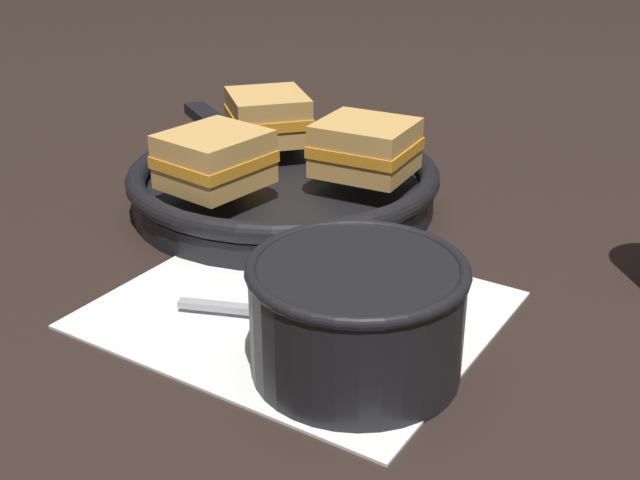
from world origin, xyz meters
name	(u,v)px	position (x,y,z in m)	size (l,w,h in m)	color
ground_plane	(299,295)	(0.00, 0.00, 0.00)	(4.00, 4.00, 0.00)	black
napkin	(298,308)	(0.01, -0.02, 0.00)	(0.27, 0.24, 0.00)	white
soup_bowl	(357,311)	(0.09, -0.06, 0.04)	(0.13, 0.13, 0.08)	black
spoon	(357,322)	(0.06, -0.02, 0.01)	(0.17, 0.09, 0.01)	#9E9EA3
skillet	(283,184)	(-0.11, 0.13, 0.02)	(0.38, 0.28, 0.04)	black
sandwich_near_left	(214,159)	(-0.13, 0.05, 0.06)	(0.08, 0.09, 0.05)	tan
sandwich_near_right	(365,148)	(-0.04, 0.15, 0.06)	(0.09, 0.08, 0.05)	tan
sandwich_far_left	(268,117)	(-0.17, 0.18, 0.06)	(0.11, 0.11, 0.05)	tan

